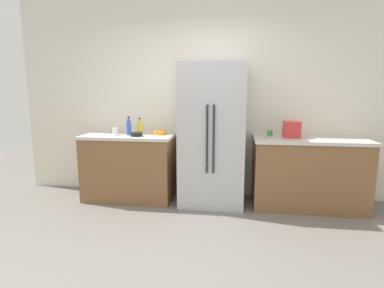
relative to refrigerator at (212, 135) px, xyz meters
The scene contains 12 objects.
ground_plane 1.75m from the refrigerator, 98.20° to the right, with size 10.65×10.65×0.00m, color slate.
kitchen_back_panel 0.71m from the refrigerator, 117.38° to the left, with size 5.32×0.10×2.91m, color silver.
counter_left 1.25m from the refrigerator, behind, with size 1.24×0.68×0.91m.
counter_right 1.32m from the refrigerator, ahead, with size 1.41×0.68×0.91m.
refrigerator is the anchor object (origin of this frame).
toaster 1.01m from the refrigerator, ahead, with size 0.20×0.18×0.21m, color red.
bottle_a 1.14m from the refrigerator, behind, with size 0.07×0.07×0.25m.
bottle_b 1.04m from the refrigerator, behind, with size 0.08×0.08×0.22m.
cup_a 0.77m from the refrigerator, 11.86° to the left, with size 0.07×0.07×0.08m, color green.
cup_b 1.32m from the refrigerator, behind, with size 0.07×0.07×0.10m, color white.
bowl_a 1.01m from the refrigerator, behind, with size 0.16×0.16×0.05m, color black.
bowl_b 0.74m from the refrigerator, behind, with size 0.20×0.20×0.05m, color orange.
Camera 1 is at (0.50, -2.46, 1.48)m, focal length 28.21 mm.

